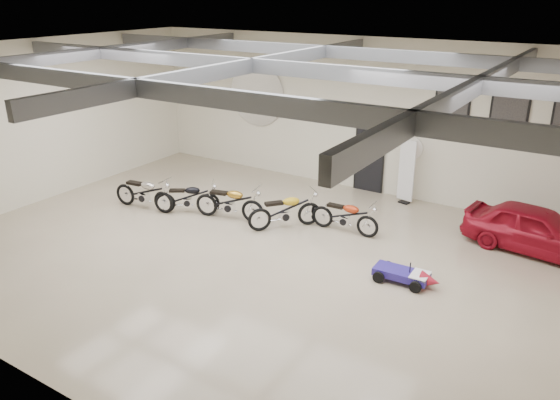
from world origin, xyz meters
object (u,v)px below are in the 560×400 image
Objects in this scene: motorcycle_yellow at (285,210)px; banner_stand at (406,173)px; motorcycle_silver at (144,192)px; vintage_car at (537,230)px; motorcycle_red at (345,215)px; motorcycle_gold at (229,202)px; go_kart at (407,272)px; motorcycle_black at (187,197)px.

banner_stand is at bearing 9.30° from motorcycle_yellow.
vintage_car is at bearing 11.08° from motorcycle_silver.
vintage_car is at bearing 16.34° from motorcycle_red.
go_kart is (5.76, -0.84, -0.27)m from motorcycle_gold.
motorcycle_black is 0.90× the size of motorcycle_gold.
vintage_car reaches higher than motorcycle_gold.
banner_stand is at bearing 76.53° from motorcycle_red.
banner_stand is at bearing 109.25° from go_kart.
banner_stand reaches higher than go_kart.
go_kart is at bearing 153.91° from vintage_car.
motorcycle_silver is 1.09× the size of motorcycle_red.
vintage_car reaches higher than motorcycle_red.
banner_stand is 3.13m from motorcycle_red.
motorcycle_red is at bearing 10.25° from motorcycle_silver.
motorcycle_red reaches higher than motorcycle_black.
motorcycle_black is 3.15m from motorcycle_yellow.
motorcycle_black is 4.82m from motorcycle_red.
banner_stand is 8.16m from motorcycle_silver.
motorcycle_silver is 1.00× the size of motorcycle_gold.
go_kart is at bearing -37.94° from motorcycle_red.
motorcycle_silver is 8.47m from go_kart.
motorcycle_gold is 8.34m from vintage_car.
vintage_car is at bearing -30.69° from motorcycle_yellow.
motorcycle_black is at bearing -128.77° from banner_stand.
motorcycle_yellow reaches higher than motorcycle_red.
motorcycle_gold is 1.74m from motorcycle_yellow.
banner_stand is 5.23m from go_kart.
motorcycle_black reaches higher than go_kart.
motorcycle_gold is 1.09× the size of motorcycle_red.
motorcycle_yellow is (-2.19, -3.68, -0.45)m from banner_stand.
vintage_car reaches higher than go_kart.
motorcycle_silver is 0.59× the size of vintage_car.
go_kart is at bearing -56.93° from banner_stand.
go_kart is (1.85, -4.84, -0.72)m from banner_stand.
vintage_car is (6.24, 2.18, 0.07)m from motorcycle_yellow.
motorcycle_gold reaches higher than motorcycle_silver.
motorcycle_yellow is at bearing 116.47° from vintage_car.
motorcycle_yellow is (4.42, 1.09, -0.00)m from motorcycle_silver.
go_kart is at bearing -37.67° from motorcycle_black.
motorcycle_silver is at bearing -132.05° from banner_stand.
vintage_car is (2.20, 3.34, 0.33)m from go_kart.
motorcycle_gold is at bearing -122.11° from banner_stand.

